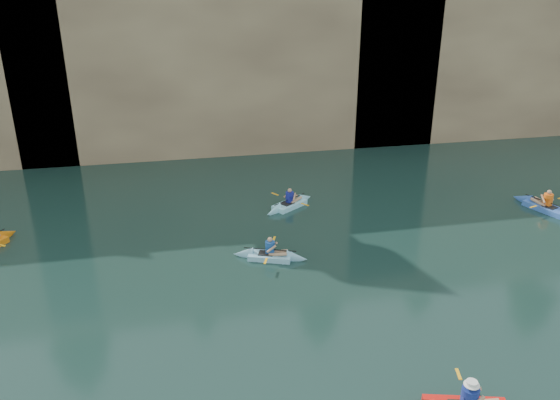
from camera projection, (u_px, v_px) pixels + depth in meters
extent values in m
cube|color=tan|center=(192.00, 36.00, 37.11)|extent=(70.00, 16.00, 12.00)
cube|color=tan|center=(235.00, 53.00, 30.90)|extent=(24.00, 2.40, 11.40)
cube|color=tan|center=(545.00, 58.00, 34.99)|extent=(26.00, 2.40, 9.84)
cube|color=black|center=(133.00, 132.00, 30.73)|extent=(3.50, 1.00, 3.20)
cube|color=black|center=(369.00, 110.00, 33.14)|extent=(5.00, 1.00, 4.50)
cube|color=navy|center=(469.00, 398.00, 12.78)|extent=(0.40, 0.31, 0.52)
sphere|color=tan|center=(472.00, 385.00, 12.64)|extent=(0.22, 0.22, 0.22)
cube|color=#FFAC15|center=(458.00, 374.00, 13.74)|extent=(0.19, 0.43, 0.02)
cylinder|color=white|center=(472.00, 384.00, 12.62)|extent=(0.37, 0.37, 0.10)
cone|color=orange|center=(7.00, 234.00, 21.90)|extent=(1.12, 1.16, 0.75)
cube|color=#FFAC15|center=(1.00, 245.00, 20.42)|extent=(0.39, 0.30, 0.02)
cube|color=#81BED9|center=(270.00, 256.00, 20.25)|extent=(2.26, 1.41, 0.24)
cone|color=#81BED9|center=(297.00, 258.00, 20.11)|extent=(0.95, 0.89, 0.67)
cone|color=#81BED9|center=(243.00, 254.00, 20.40)|extent=(0.95, 0.89, 0.67)
cube|color=black|center=(266.00, 253.00, 20.24)|extent=(0.66, 0.58, 0.04)
cube|color=#1A4794|center=(270.00, 247.00, 20.12)|extent=(0.35, 0.29, 0.45)
sphere|color=tan|center=(270.00, 240.00, 20.00)|extent=(0.19, 0.19, 0.19)
cylinder|color=black|center=(270.00, 249.00, 20.15)|extent=(1.86, 0.73, 0.04)
cube|color=#FFAC15|center=(274.00, 239.00, 20.97)|extent=(0.22, 0.42, 0.02)
cube|color=#FFAC15|center=(266.00, 261.00, 19.34)|extent=(0.22, 0.42, 0.02)
cube|color=#98E8FE|center=(290.00, 205.00, 24.81)|extent=(2.28, 1.90, 0.25)
cone|color=#98E8FE|center=(305.00, 198.00, 25.54)|extent=(1.05, 1.02, 0.68)
cone|color=#98E8FE|center=(273.00, 211.00, 24.08)|extent=(1.05, 1.02, 0.68)
cube|color=black|center=(287.00, 204.00, 24.67)|extent=(0.70, 0.67, 0.04)
cube|color=navy|center=(290.00, 197.00, 24.67)|extent=(0.37, 0.34, 0.46)
sphere|color=tan|center=(290.00, 190.00, 24.55)|extent=(0.19, 0.19, 0.19)
cylinder|color=black|center=(290.00, 199.00, 24.71)|extent=(1.67, 1.19, 0.04)
cube|color=#FFAC15|center=(275.00, 194.00, 25.28)|extent=(0.31, 0.39, 0.02)
cube|color=#FFAC15|center=(305.00, 204.00, 24.13)|extent=(0.31, 0.39, 0.02)
cube|color=#3B6AC8|center=(546.00, 208.00, 24.42)|extent=(1.62, 2.78, 0.27)
cone|color=#3B6AC8|center=(522.00, 199.00, 25.42)|extent=(1.02, 1.14, 0.75)
cube|color=black|center=(550.00, 207.00, 24.26)|extent=(0.62, 0.67, 0.04)
cube|color=orange|center=(548.00, 200.00, 24.27)|extent=(0.32, 0.39, 0.50)
sphere|color=tan|center=(549.00, 192.00, 24.13)|extent=(0.21, 0.21, 0.21)
cylinder|color=black|center=(547.00, 202.00, 24.32)|extent=(0.76, 2.09, 0.04)
cube|color=#FFAC15|center=(533.00, 207.00, 23.84)|extent=(0.42, 0.21, 0.02)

